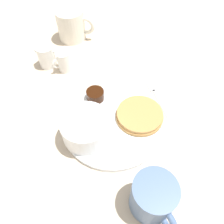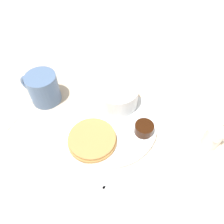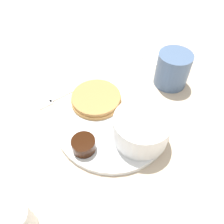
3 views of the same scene
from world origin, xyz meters
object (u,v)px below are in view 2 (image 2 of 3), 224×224
(creamer_pitcher_near, at_px, (213,137))
(coffee_mug, at_px, (43,88))
(plate, at_px, (109,124))
(bowl, at_px, (117,95))
(fork, at_px, (98,183))

(creamer_pitcher_near, bearing_deg, coffee_mug, -74.11)
(plate, distance_m, creamer_pitcher_near, 0.26)
(creamer_pitcher_near, bearing_deg, plate, -67.82)
(bowl, relative_size, creamer_pitcher_near, 1.77)
(bowl, height_order, creamer_pitcher_near, bowl)
(plate, xyz_separation_m, bowl, (-0.07, -0.02, 0.04))
(creamer_pitcher_near, distance_m, fork, 0.29)
(bowl, distance_m, coffee_mug, 0.21)
(coffee_mug, height_order, creamer_pitcher_near, coffee_mug)
(plate, xyz_separation_m, creamer_pitcher_near, (-0.10, 0.24, 0.03))
(coffee_mug, xyz_separation_m, fork, (0.11, 0.28, -0.04))
(plate, relative_size, bowl, 2.22)
(bowl, bearing_deg, coffee_mug, -61.79)
(plate, xyz_separation_m, fork, (0.14, 0.07, -0.00))
(creamer_pitcher_near, xyz_separation_m, fork, (0.24, -0.16, -0.03))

